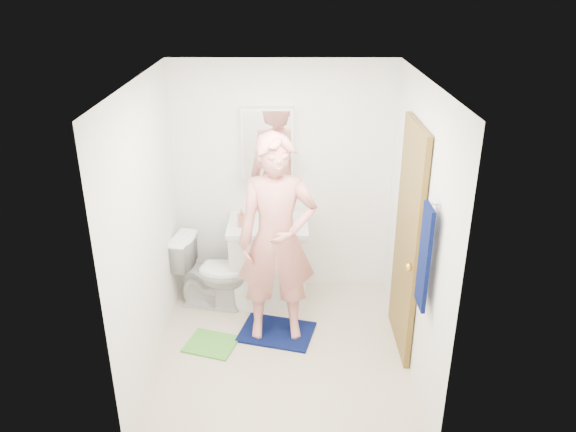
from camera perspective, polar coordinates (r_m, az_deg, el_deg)
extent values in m
cube|color=beige|center=(5.20, -0.55, -13.60)|extent=(2.20, 2.40, 0.02)
cube|color=white|center=(4.20, -0.69, 13.69)|extent=(2.20, 2.40, 0.02)
cube|color=white|center=(5.69, -0.49, 3.75)|extent=(2.20, 0.02, 2.40)
cube|color=white|center=(3.51, -0.81, -9.85)|extent=(2.20, 0.02, 2.40)
cube|color=white|center=(4.71, -14.24, -1.39)|extent=(0.02, 2.40, 2.40)
cube|color=white|center=(4.69, 13.08, -1.40)|extent=(0.02, 2.40, 2.40)
cube|color=white|center=(5.75, -1.99, -4.78)|extent=(0.75, 0.55, 0.80)
cube|color=white|center=(5.56, -2.05, -0.93)|extent=(0.79, 0.59, 0.05)
cylinder|color=white|center=(5.55, -2.05, -0.79)|extent=(0.40, 0.40, 0.03)
cylinder|color=silver|center=(5.69, -2.00, 0.60)|extent=(0.03, 0.03, 0.12)
cube|color=white|center=(5.50, -2.09, 7.42)|extent=(0.50, 0.12, 0.70)
cube|color=white|center=(5.44, -2.11, 7.24)|extent=(0.46, 0.01, 0.66)
cube|color=brown|center=(4.88, 12.02, -2.51)|extent=(0.05, 0.80, 2.05)
sphere|color=gold|center=(4.63, 12.21, -5.10)|extent=(0.07, 0.07, 0.07)
cube|color=#071041|center=(4.15, 13.70, -4.11)|extent=(0.03, 0.24, 0.80)
cylinder|color=silver|center=(3.99, 14.84, 1.25)|extent=(0.06, 0.02, 0.02)
imported|color=white|center=(5.69, -7.74, -5.63)|extent=(0.80, 0.56, 0.75)
cube|color=#071041|center=(5.40, -1.15, -11.71)|extent=(0.77, 0.63, 0.02)
cube|color=#54AA38|center=(5.30, -7.79, -12.76)|extent=(0.53, 0.48, 0.02)
imported|color=#CE7660|center=(5.46, -4.74, -0.14)|extent=(0.10, 0.10, 0.18)
imported|color=#6E397E|center=(5.63, -0.52, 0.27)|extent=(0.15, 0.15, 0.11)
imported|color=#DC857C|center=(4.90, -1.12, -2.51)|extent=(0.72, 0.49, 1.91)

